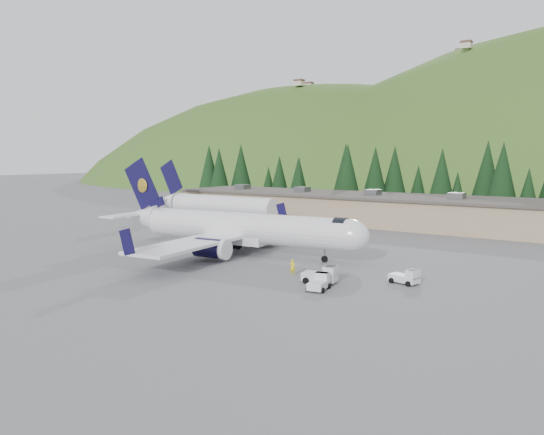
{
  "coord_description": "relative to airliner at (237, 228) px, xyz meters",
  "views": [
    {
      "loc": [
        39.94,
        -51.26,
        12.05
      ],
      "look_at": [
        0.0,
        6.0,
        4.0
      ],
      "focal_mm": 35.0,
      "sensor_mm": 36.0,
      "label": 1
    }
  ],
  "objects": [
    {
      "name": "ground",
      "position": [
        1.04,
        0.12,
        -3.17
      ],
      "size": [
        600.0,
        600.0,
        0.0
      ],
      "primitive_type": "plane",
      "color": "slate"
    },
    {
      "name": "airliner",
      "position": [
        0.0,
        0.0,
        0.0
      ],
      "size": [
        35.87,
        33.72,
        11.9
      ],
      "rotation": [
        0.0,
        0.0,
        0.11
      ],
      "color": "white",
      "rests_on": "ground"
    },
    {
      "name": "second_airliner",
      "position": [
        -23.88,
        22.12,
        0.15
      ],
      "size": [
        27.5,
        11.0,
        10.05
      ],
      "color": "white",
      "rests_on": "ground"
    },
    {
      "name": "baggage_tug_a",
      "position": [
        16.54,
        -7.66,
        -2.4
      ],
      "size": [
        3.47,
        2.43,
        1.72
      ],
      "rotation": [
        0.0,
        0.0,
        0.19
      ],
      "color": "silver",
      "rests_on": "ground"
    },
    {
      "name": "baggage_tug_b",
      "position": [
        23.28,
        -3.44,
        -2.51
      ],
      "size": [
        2.99,
        2.14,
        1.47
      ],
      "rotation": [
        0.0,
        0.0,
        -0.22
      ],
      "color": "silver",
      "rests_on": "ground"
    },
    {
      "name": "baggage_tug_c",
      "position": [
        17.53,
        -9.96,
        -2.52
      ],
      "size": [
        2.06,
        2.93,
        1.45
      ],
      "rotation": [
        0.0,
        0.0,
        1.76
      ],
      "color": "silver",
      "rests_on": "ground"
    },
    {
      "name": "terminal_building",
      "position": [
        -3.97,
        38.12,
        -0.55
      ],
      "size": [
        71.0,
        17.0,
        6.1
      ],
      "color": "#9F8269",
      "rests_on": "ground"
    },
    {
      "name": "ramp_worker",
      "position": [
        12.34,
        -6.43,
        -2.35
      ],
      "size": [
        0.68,
        0.53,
        1.64
      ],
      "primitive_type": "imported",
      "rotation": [
        0.0,
        0.0,
        3.39
      ],
      "color": "yellow",
      "rests_on": "ground"
    },
    {
      "name": "tree_line",
      "position": [
        -5.58,
        60.0,
        4.6
      ],
      "size": [
        111.69,
        19.84,
        14.13
      ],
      "color": "black",
      "rests_on": "ground"
    }
  ]
}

